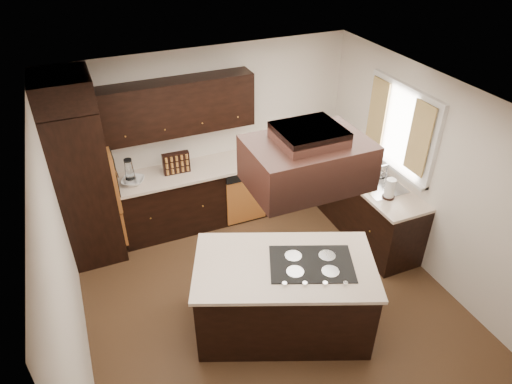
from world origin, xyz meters
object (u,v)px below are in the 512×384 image
island (283,297)px  range_hood (307,163)px  spice_rack (176,163)px  oven_column (85,185)px

island → range_hood: (0.12, -0.10, 1.72)m
island → spice_rack: bearing=126.1°
range_hood → oven_column: bearing=129.7°
island → range_hood: 1.73m
oven_column → range_hood: bearing=-50.3°
oven_column → spice_rack: (1.20, 0.09, 0.01)m
island → range_hood: range_hood is taller
range_hood → spice_rack: size_ratio=2.90×
island → spice_rack: 2.40m
oven_column → spice_rack: size_ratio=5.85×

